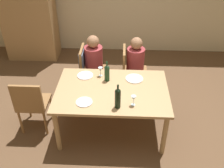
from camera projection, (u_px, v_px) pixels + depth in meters
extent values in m
plane|color=brown|center=(112.00, 127.00, 4.13)|extent=(10.00, 10.00, 0.00)
cube|color=#A87F51|center=(28.00, 12.00, 5.47)|extent=(1.10, 0.56, 2.10)
cube|color=tan|center=(112.00, 91.00, 3.71)|extent=(1.63, 1.10, 0.04)
cylinder|color=tan|center=(57.00, 131.00, 3.56)|extent=(0.07, 0.07, 0.71)
cylinder|color=tan|center=(164.00, 135.00, 3.50)|extent=(0.07, 0.07, 0.71)
cylinder|color=tan|center=(70.00, 90.00, 4.34)|extent=(0.07, 0.07, 0.71)
cylinder|color=tan|center=(158.00, 93.00, 4.29)|extent=(0.07, 0.07, 0.71)
cylinder|color=olive|center=(106.00, 77.00, 4.92)|extent=(0.04, 0.04, 0.44)
cylinder|color=olive|center=(104.00, 88.00, 4.61)|extent=(0.04, 0.04, 0.44)
cylinder|color=olive|center=(86.00, 76.00, 4.94)|extent=(0.04, 0.04, 0.44)
cylinder|color=olive|center=(83.00, 88.00, 4.63)|extent=(0.04, 0.04, 0.44)
cube|color=olive|center=(94.00, 71.00, 4.64)|extent=(0.44, 0.44, 0.04)
cube|color=olive|center=(82.00, 60.00, 4.51)|extent=(0.04, 0.44, 0.44)
cube|color=#4C5B75|center=(82.00, 58.00, 4.49)|extent=(0.07, 0.40, 0.31)
cylinder|color=olive|center=(144.00, 78.00, 4.89)|extent=(0.04, 0.04, 0.44)
cylinder|color=olive|center=(145.00, 90.00, 4.58)|extent=(0.04, 0.04, 0.44)
cylinder|color=olive|center=(124.00, 77.00, 4.91)|extent=(0.04, 0.04, 0.44)
cylinder|color=olive|center=(124.00, 89.00, 4.60)|extent=(0.04, 0.04, 0.44)
cube|color=olive|center=(135.00, 72.00, 4.61)|extent=(0.44, 0.44, 0.04)
cube|color=olive|center=(124.00, 60.00, 4.48)|extent=(0.04, 0.44, 0.44)
cylinder|color=olive|center=(29.00, 106.00, 4.21)|extent=(0.04, 0.04, 0.44)
cylinder|color=olive|center=(52.00, 107.00, 4.19)|extent=(0.04, 0.04, 0.44)
cylinder|color=olive|center=(21.00, 122.00, 3.90)|extent=(0.04, 0.04, 0.44)
cylinder|color=olive|center=(45.00, 123.00, 3.88)|extent=(0.04, 0.04, 0.44)
cube|color=olive|center=(34.00, 103.00, 3.91)|extent=(0.44, 0.44, 0.04)
cube|color=olive|center=(27.00, 98.00, 3.61)|extent=(0.44, 0.04, 0.44)
cylinder|color=#33333D|center=(103.00, 79.00, 4.84)|extent=(0.12, 0.12, 0.46)
cylinder|color=#33333D|center=(102.00, 85.00, 4.69)|extent=(0.12, 0.12, 0.46)
cylinder|color=#9E383D|center=(94.00, 60.00, 4.50)|extent=(0.32, 0.32, 0.49)
sphere|color=#996B4C|center=(93.00, 42.00, 4.29)|extent=(0.21, 0.21, 0.21)
cylinder|color=#33333D|center=(142.00, 80.00, 4.81)|extent=(0.11, 0.11, 0.46)
cylinder|color=#33333D|center=(142.00, 86.00, 4.66)|extent=(0.11, 0.11, 0.46)
cylinder|color=#9E383D|center=(135.00, 61.00, 4.47)|extent=(0.31, 0.31, 0.47)
sphere|color=#996B4C|center=(136.00, 43.00, 4.28)|extent=(0.21, 0.21, 0.21)
cylinder|color=black|center=(118.00, 100.00, 3.31)|extent=(0.08, 0.08, 0.24)
sphere|color=black|center=(118.00, 92.00, 3.24)|extent=(0.08, 0.08, 0.08)
cylinder|color=black|center=(118.00, 88.00, 3.20)|extent=(0.03, 0.03, 0.09)
cylinder|color=#19381E|center=(107.00, 75.00, 3.84)|extent=(0.08, 0.08, 0.20)
sphere|color=#19381E|center=(107.00, 68.00, 3.77)|extent=(0.08, 0.08, 0.08)
cylinder|color=#19381E|center=(107.00, 65.00, 3.74)|extent=(0.03, 0.03, 0.10)
cylinder|color=silver|center=(133.00, 105.00, 3.42)|extent=(0.06, 0.06, 0.00)
cylinder|color=silver|center=(133.00, 103.00, 3.39)|extent=(0.01, 0.01, 0.07)
cone|color=silver|center=(134.00, 98.00, 3.35)|extent=(0.07, 0.07, 0.07)
cylinder|color=silver|center=(101.00, 76.00, 3.99)|extent=(0.06, 0.06, 0.00)
cylinder|color=silver|center=(100.00, 74.00, 3.97)|extent=(0.01, 0.01, 0.07)
cone|color=silver|center=(100.00, 70.00, 3.93)|extent=(0.07, 0.07, 0.07)
cylinder|color=silver|center=(134.00, 79.00, 3.92)|extent=(0.27, 0.27, 0.01)
cylinder|color=white|center=(84.00, 102.00, 3.45)|extent=(0.22, 0.22, 0.01)
cylinder|color=white|center=(85.00, 75.00, 3.99)|extent=(0.25, 0.25, 0.01)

